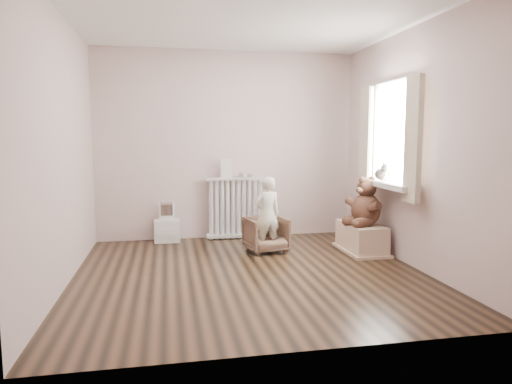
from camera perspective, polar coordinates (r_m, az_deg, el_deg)
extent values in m
cube|color=black|center=(4.85, -0.74, -10.10)|extent=(3.60, 3.60, 0.01)
cube|color=white|center=(4.79, -0.79, 21.19)|extent=(3.60, 3.60, 0.01)
cube|color=beige|center=(6.42, -3.63, 5.82)|extent=(3.60, 0.02, 2.60)
cube|color=beige|center=(2.89, 5.60, 4.56)|extent=(3.60, 0.02, 2.60)
cube|color=beige|center=(4.67, -23.13, 4.91)|extent=(0.02, 3.60, 2.60)
cube|color=beige|center=(5.27, 18.97, 5.24)|extent=(0.02, 3.60, 2.60)
cube|color=white|center=(5.51, 17.11, 6.92)|extent=(0.03, 0.90, 1.10)
cube|color=silver|center=(5.50, 16.07, 0.90)|extent=(0.22, 1.10, 0.06)
cube|color=beige|center=(4.96, 19.06, 6.20)|extent=(0.06, 0.26, 1.30)
cube|color=beige|center=(5.97, 13.57, 6.43)|extent=(0.06, 0.26, 1.30)
cube|color=silver|center=(6.40, -2.54, -2.37)|extent=(0.81, 0.15, 0.86)
cube|color=beige|center=(6.31, -3.73, 2.96)|extent=(0.16, 0.01, 0.26)
cylinder|color=#A59E8C|center=(6.35, -1.64, 2.10)|extent=(0.11, 0.11, 0.06)
cylinder|color=#A59E8C|center=(6.37, -0.57, 2.08)|extent=(0.10, 0.10, 0.05)
cube|color=silver|center=(6.32, -11.07, -3.66)|extent=(0.34, 0.25, 0.54)
imported|color=brown|center=(5.67, 1.29, -5.32)|extent=(0.55, 0.56, 0.44)
imported|color=white|center=(5.57, 1.40, -2.79)|extent=(0.37, 0.28, 0.92)
cube|color=beige|center=(5.83, 13.04, -5.35)|extent=(0.40, 0.75, 0.35)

